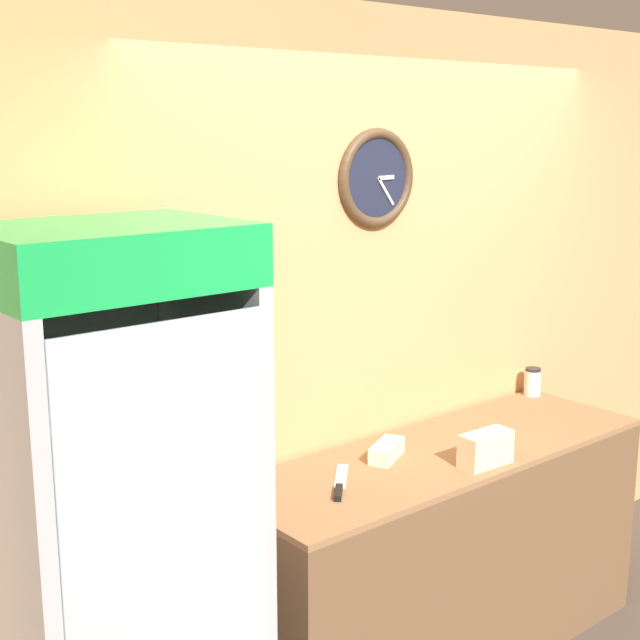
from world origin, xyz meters
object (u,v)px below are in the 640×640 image
Objects in this scene: sandwich_stack_bottom at (486,457)px; chefs_knife at (340,486)px; sandwich_flat_left at (387,451)px; beverage_cooler at (110,513)px; condiment_jar at (533,382)px; sandwich_stack_middle at (487,440)px.

chefs_knife is at bearing 161.97° from sandwich_stack_bottom.
sandwich_flat_left is at bearing 16.89° from chefs_knife.
beverage_cooler is 2.38m from condiment_jar.
sandwich_stack_middle reaches higher than sandwich_stack_bottom.
sandwich_flat_left is at bearing 2.22° from beverage_cooler.
beverage_cooler is 8.67× the size of sandwich_stack_middle.
sandwich_flat_left reaches higher than chefs_knife.
condiment_jar reaches higher than chefs_knife.
sandwich_stack_bottom is at bearing -49.30° from sandwich_flat_left.
sandwich_stack_bottom is at bearing -18.03° from chefs_knife.
sandwich_flat_left is at bearing 130.70° from sandwich_stack_bottom.
sandwich_stack_bottom is at bearing -9.53° from beverage_cooler.
chefs_knife is at bearing -169.95° from condiment_jar.
condiment_jar is at bearing 5.01° from beverage_cooler.
condiment_jar is at bearing 27.06° from sandwich_stack_middle.
beverage_cooler is 14.30× the size of condiment_jar.
sandwich_flat_left is (1.22, 0.05, -0.11)m from beverage_cooler.
sandwich_stack_bottom is 0.07m from sandwich_stack_middle.
condiment_jar is at bearing 10.05° from chefs_knife.
sandwich_stack_bottom is 1.00m from condiment_jar.
sandwich_stack_middle reaches higher than sandwich_flat_left.
beverage_cooler is at bearing -174.99° from condiment_jar.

